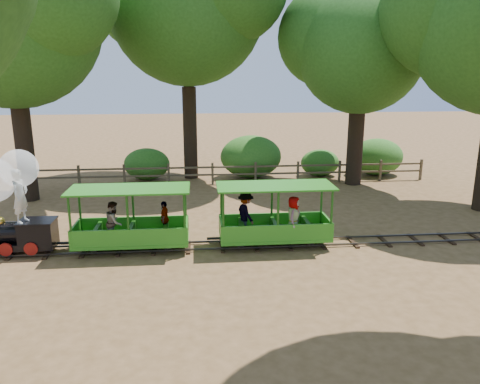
{
  "coord_description": "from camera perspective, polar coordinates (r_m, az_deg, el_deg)",
  "views": [
    {
      "loc": [
        -1.67,
        -13.08,
        5.11
      ],
      "look_at": [
        -0.42,
        0.5,
        1.56
      ],
      "focal_mm": 35.0,
      "sensor_mm": 36.0,
      "label": 1
    }
  ],
  "objects": [
    {
      "name": "fence",
      "position": [
        21.62,
        -0.72,
        2.51
      ],
      "size": [
        18.1,
        0.1,
        1.0
      ],
      "color": "brown",
      "rests_on": "ground"
    },
    {
      "name": "shrub_east",
      "position": [
        24.47,
        16.33,
        4.14
      ],
      "size": [
        2.64,
        2.03,
        1.83
      ],
      "primitive_type": "ellipsoid",
      "color": "#2D6B1E",
      "rests_on": "ground"
    },
    {
      "name": "carriage_rear",
      "position": [
        13.91,
        3.65,
        -3.43
      ],
      "size": [
        3.41,
        1.39,
        1.77
      ],
      "color": "#2E8C1E",
      "rests_on": "track"
    },
    {
      "name": "shrub_mid_e",
      "position": [
        23.61,
        9.72,
        3.53
      ],
      "size": [
        1.91,
        1.47,
        1.32
      ],
      "primitive_type": "ellipsoid",
      "color": "#2D6B1E",
      "rests_on": "ground"
    },
    {
      "name": "shrub_west",
      "position": [
        22.93,
        -11.29,
        3.37
      ],
      "size": [
        2.18,
        1.68,
        1.51
      ],
      "primitive_type": "ellipsoid",
      "color": "#2D6B1E",
      "rests_on": "ground"
    },
    {
      "name": "oak_ne",
      "position": [
        21.89,
        14.45,
        17.22
      ],
      "size": [
        6.96,
        6.12,
        8.79
      ],
      "color": "#2D2116",
      "rests_on": "ground"
    },
    {
      "name": "track",
      "position": [
        14.12,
        1.9,
        -6.33
      ],
      "size": [
        22.0,
        1.0,
        0.1
      ],
      "color": "#3F3D3A",
      "rests_on": "ground"
    },
    {
      "name": "ground",
      "position": [
        14.14,
        1.89,
        -6.59
      ],
      "size": [
        90.0,
        90.0,
        0.0
      ],
      "primitive_type": "plane",
      "color": "#986941",
      "rests_on": "ground"
    },
    {
      "name": "shrub_mid_w",
      "position": [
        22.89,
        1.34,
        4.34
      ],
      "size": [
        2.98,
        2.3,
        2.07
      ],
      "primitive_type": "ellipsoid",
      "color": "#2D6B1E",
      "rests_on": "ground"
    },
    {
      "name": "carriage_front",
      "position": [
        13.88,
        -13.07,
        -4.06
      ],
      "size": [
        3.41,
        1.39,
        1.77
      ],
      "color": "#2E8C1E",
      "rests_on": "track"
    },
    {
      "name": "locomotive",
      "position": [
        14.64,
        -27.09,
        -0.42
      ],
      "size": [
        2.67,
        1.26,
        3.07
      ],
      "color": "black",
      "rests_on": "ground"
    },
    {
      "name": "oak_nw",
      "position": [
        20.49,
        -26.44,
        19.58
      ],
      "size": [
        8.48,
        7.46,
        10.44
      ],
      "color": "#2D2116",
      "rests_on": "ground"
    }
  ]
}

